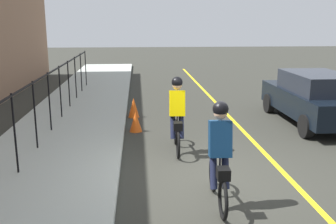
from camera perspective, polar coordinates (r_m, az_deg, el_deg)
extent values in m
plane|color=#2F2F29|center=(7.94, 6.06, -9.65)|extent=(80.00, 80.00, 0.00)
cube|color=yellow|center=(8.37, 17.03, -8.93)|extent=(36.00, 0.12, 0.01)
cube|color=#AAB1A8|center=(8.05, -18.84, -9.44)|extent=(40.00, 3.20, 0.15)
cylinder|color=black|center=(8.09, -21.65, -2.98)|extent=(0.04, 0.04, 1.60)
cylinder|color=black|center=(9.51, -19.02, -0.42)|extent=(0.04, 0.04, 1.60)
cylinder|color=black|center=(10.96, -17.08, 1.46)|extent=(0.04, 0.04, 1.60)
cylinder|color=black|center=(12.44, -15.59, 2.91)|extent=(0.04, 0.04, 1.60)
cylinder|color=black|center=(13.92, -14.42, 4.04)|extent=(0.04, 0.04, 1.60)
cylinder|color=black|center=(15.41, -13.47, 4.96)|extent=(0.04, 0.04, 1.60)
cylinder|color=black|center=(16.91, -12.69, 5.71)|extent=(0.04, 0.04, 1.60)
cylinder|color=black|center=(18.42, -12.04, 6.34)|extent=(0.04, 0.04, 1.60)
cube|color=black|center=(8.64, -20.62, 3.21)|extent=(19.89, 0.04, 0.04)
torus|color=black|center=(7.28, 6.64, -9.06)|extent=(0.66, 0.09, 0.66)
torus|color=black|center=(6.33, 8.11, -12.66)|extent=(0.66, 0.09, 0.66)
cube|color=black|center=(6.70, 7.38, -8.78)|extent=(0.93, 0.08, 0.24)
cylinder|color=black|center=(6.51, 7.64, -8.05)|extent=(0.03, 0.03, 0.35)
cube|color=navy|center=(6.40, 7.69, -3.92)|extent=(0.35, 0.37, 0.63)
sphere|color=tan|center=(6.34, 7.73, -0.16)|extent=(0.22, 0.22, 0.22)
sphere|color=black|center=(6.32, 7.75, 0.46)|extent=(0.26, 0.26, 0.26)
cylinder|color=#191E38|center=(6.54, 6.71, -8.39)|extent=(0.34, 0.13, 0.65)
cylinder|color=#191E38|center=(6.57, 8.45, -8.33)|extent=(0.34, 0.13, 0.65)
cube|color=black|center=(6.21, 8.16, -8.96)|extent=(0.25, 0.21, 0.18)
torus|color=black|center=(9.88, 1.10, -2.91)|extent=(0.66, 0.09, 0.66)
torus|color=black|center=(8.88, 1.50, -4.80)|extent=(0.66, 0.09, 0.66)
cube|color=black|center=(9.31, 1.30, -2.33)|extent=(0.93, 0.08, 0.24)
cylinder|color=black|center=(9.12, 1.36, -1.68)|extent=(0.03, 0.03, 0.35)
cube|color=yellow|center=(9.06, 1.36, 1.30)|extent=(0.35, 0.37, 0.63)
sphere|color=tan|center=(9.03, 1.35, 3.98)|extent=(0.22, 0.22, 0.22)
sphere|color=black|center=(9.02, 1.35, 4.42)|extent=(0.26, 0.26, 0.26)
cylinder|color=#191E38|center=(9.16, 0.72, -1.94)|extent=(0.34, 0.13, 0.65)
cylinder|color=#191E38|center=(9.17, 1.97, -1.93)|extent=(0.34, 0.13, 0.65)
cube|color=black|center=(8.80, 1.49, -2.10)|extent=(0.25, 0.21, 0.18)
cube|color=black|center=(12.65, 20.60, 1.42)|extent=(4.40, 1.81, 0.70)
cube|color=#1E232D|center=(12.36, 21.22, 4.08)|extent=(2.47, 1.59, 0.56)
cylinder|color=black|center=(13.75, 14.67, 1.25)|extent=(0.64, 0.22, 0.64)
cylinder|color=black|center=(14.40, 21.07, 1.31)|extent=(0.64, 0.22, 0.64)
cylinder|color=black|center=(11.05, 19.68, -2.00)|extent=(0.64, 0.22, 0.64)
cone|color=#F55C16|center=(12.68, -5.08, 0.65)|extent=(0.36, 0.36, 0.65)
cone|color=#E75615|center=(11.05, -4.78, -1.40)|extent=(0.36, 0.36, 0.59)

